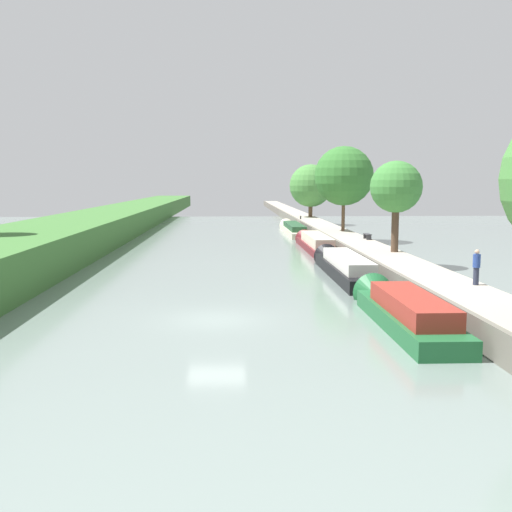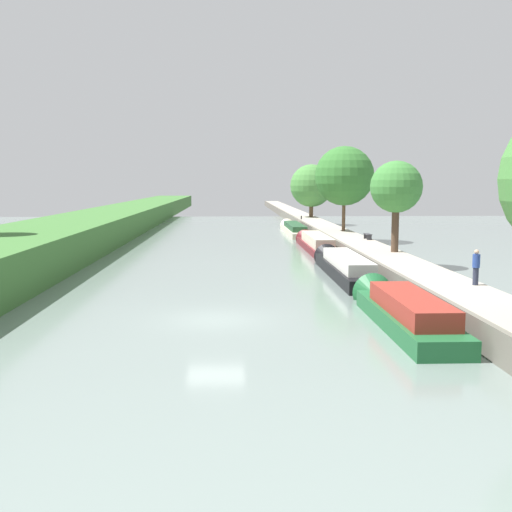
# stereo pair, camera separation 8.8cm
# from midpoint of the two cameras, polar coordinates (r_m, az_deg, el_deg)

# --- Properties ---
(ground_plane) EXTENTS (160.00, 160.00, 0.00)m
(ground_plane) POSITION_cam_midpoint_polar(r_m,az_deg,el_deg) (26.31, -3.85, -5.98)
(ground_plane) COLOR slate
(right_towpath) EXTENTS (3.10, 260.00, 1.13)m
(right_towpath) POSITION_cam_midpoint_polar(r_m,az_deg,el_deg) (28.15, 19.24, -4.32)
(right_towpath) COLOR #A89E8E
(right_towpath) RESTS_ON ground_plane
(stone_quay) EXTENTS (0.25, 260.00, 1.18)m
(stone_quay) POSITION_cam_midpoint_polar(r_m,az_deg,el_deg) (27.58, 16.00, -4.38)
(stone_quay) COLOR #6B665B
(stone_quay) RESTS_ON ground_plane
(narrowboat_green) EXTENTS (2.12, 10.87, 2.11)m
(narrowboat_green) POSITION_cam_midpoint_polar(r_m,az_deg,el_deg) (26.11, 13.46, -4.95)
(narrowboat_green) COLOR #1E6033
(narrowboat_green) RESTS_ON ground_plane
(narrowboat_black) EXTENTS (1.98, 13.93, 2.01)m
(narrowboat_black) POSITION_cam_midpoint_polar(r_m,az_deg,el_deg) (38.94, 8.15, -0.93)
(narrowboat_black) COLOR black
(narrowboat_black) RESTS_ON ground_plane
(narrowboat_maroon) EXTENTS (1.93, 14.86, 2.03)m
(narrowboat_maroon) POSITION_cam_midpoint_polar(r_m,az_deg,el_deg) (53.72, 5.48, 1.22)
(narrowboat_maroon) COLOR maroon
(narrowboat_maroon) RESTS_ON ground_plane
(narrowboat_cream) EXTENTS (1.91, 16.73, 1.81)m
(narrowboat_cream) POSITION_cam_midpoint_polar(r_m,az_deg,el_deg) (71.06, 3.44, 2.57)
(narrowboat_cream) COLOR beige
(narrowboat_cream) RESTS_ON ground_plane
(tree_rightbank_midnear) EXTENTS (3.53, 3.53, 6.21)m
(tree_rightbank_midnear) POSITION_cam_midpoint_polar(r_m,az_deg,el_deg) (42.48, 12.96, 6.28)
(tree_rightbank_midnear) COLOR #4C3828
(tree_rightbank_midnear) RESTS_ON right_towpath
(tree_rightbank_midfar) EXTENTS (5.77, 5.77, 8.25)m
(tree_rightbank_midfar) POSITION_cam_midpoint_polar(r_m,az_deg,el_deg) (60.15, 8.21, 7.44)
(tree_rightbank_midfar) COLOR brown
(tree_rightbank_midfar) RESTS_ON right_towpath
(tree_rightbank_far) EXTENTS (5.82, 5.82, 7.21)m
(tree_rightbank_far) POSITION_cam_midpoint_polar(r_m,az_deg,el_deg) (83.98, 5.13, 6.59)
(tree_rightbank_far) COLOR brown
(tree_rightbank_far) RESTS_ON right_towpath
(person_walking) EXTENTS (0.34, 0.34, 1.66)m
(person_walking) POSITION_cam_midpoint_polar(r_m,az_deg,el_deg) (29.89, 19.91, -0.92)
(person_walking) COLOR #282D42
(person_walking) RESTS_ON right_towpath
(mooring_bollard_far) EXTENTS (0.16, 0.16, 0.45)m
(mooring_bollard_far) POSITION_cam_midpoint_polar(r_m,az_deg,el_deg) (79.01, 4.18, 3.63)
(mooring_bollard_far) COLOR black
(mooring_bollard_far) RESTS_ON right_towpath
(park_bench) EXTENTS (0.44, 1.50, 0.47)m
(park_bench) POSITION_cam_midpoint_polar(r_m,az_deg,el_deg) (51.72, 10.36, 1.94)
(park_bench) COLOR #333338
(park_bench) RESTS_ON right_towpath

